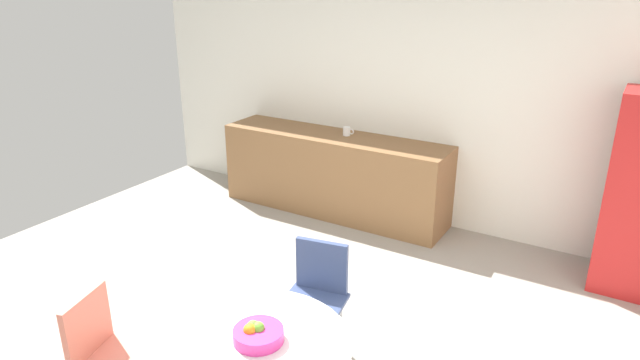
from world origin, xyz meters
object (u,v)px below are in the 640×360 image
mug_white (347,131)px  chair_coral (103,344)px  fruit_bowl (258,334)px  chair_navy (317,287)px

mug_white → chair_coral: bearing=-85.7°
fruit_bowl → mug_white: bearing=110.6°
chair_navy → mug_white: bearing=114.0°
fruit_bowl → mug_white: 3.39m
chair_navy → fruit_bowl: bearing=-78.5°
chair_coral → mug_white: size_ratio=6.43×
chair_navy → mug_white: size_ratio=6.43×
chair_coral → fruit_bowl: (0.93, 0.29, 0.25)m
chair_navy → chair_coral: (-0.75, -1.19, 0.00)m
fruit_bowl → chair_navy: bearing=101.5°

